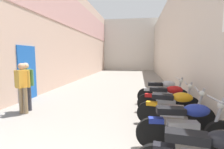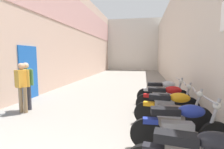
{
  "view_description": "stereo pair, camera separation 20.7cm",
  "coord_description": "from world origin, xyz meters",
  "px_view_note": "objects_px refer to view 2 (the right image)",
  "views": [
    {
      "loc": [
        1.34,
        -0.66,
        1.78
      ],
      "look_at": [
        0.26,
        6.15,
        1.03
      ],
      "focal_mm": 27.23,
      "sensor_mm": 36.0,
      "label": 1
    },
    {
      "loc": [
        1.54,
        -0.63,
        1.78
      ],
      "look_at": [
        0.26,
        6.15,
        1.03
      ],
      "focal_mm": 27.23,
      "sensor_mm": 36.0,
      "label": 2
    }
  ],
  "objects_px": {
    "motorcycle_fourth": "(167,99)",
    "motorcycle_third": "(172,108)",
    "pedestrian_further_down": "(26,83)",
    "motorcycle_fifth": "(163,92)",
    "pedestrian_mid_alley": "(22,84)",
    "motorcycle_second": "(181,125)"
  },
  "relations": [
    {
      "from": "motorcycle_fourth",
      "to": "motorcycle_third",
      "type": "bearing_deg",
      "value": -90.0
    },
    {
      "from": "pedestrian_mid_alley",
      "to": "pedestrian_further_down",
      "type": "relative_size",
      "value": 1.0
    },
    {
      "from": "motorcycle_third",
      "to": "pedestrian_further_down",
      "type": "xyz_separation_m",
      "value": [
        -4.49,
        0.63,
        0.42
      ]
    },
    {
      "from": "motorcycle_fifth",
      "to": "motorcycle_third",
      "type": "bearing_deg",
      "value": -90.0
    },
    {
      "from": "motorcycle_second",
      "to": "motorcycle_fourth",
      "type": "xyz_separation_m",
      "value": [
        -0.0,
        2.01,
        0.0
      ]
    },
    {
      "from": "motorcycle_third",
      "to": "motorcycle_fourth",
      "type": "relative_size",
      "value": 1.0
    },
    {
      "from": "motorcycle_third",
      "to": "pedestrian_further_down",
      "type": "relative_size",
      "value": 1.17
    },
    {
      "from": "motorcycle_second",
      "to": "motorcycle_fourth",
      "type": "relative_size",
      "value": 1.0
    },
    {
      "from": "motorcycle_fifth",
      "to": "pedestrian_mid_alley",
      "type": "height_order",
      "value": "pedestrian_mid_alley"
    },
    {
      "from": "motorcycle_fifth",
      "to": "motorcycle_fourth",
      "type": "bearing_deg",
      "value": -90.01
    },
    {
      "from": "pedestrian_mid_alley",
      "to": "pedestrian_further_down",
      "type": "height_order",
      "value": "same"
    },
    {
      "from": "pedestrian_mid_alley",
      "to": "motorcycle_second",
      "type": "bearing_deg",
      "value": -17.62
    },
    {
      "from": "motorcycle_third",
      "to": "motorcycle_fifth",
      "type": "relative_size",
      "value": 0.99
    },
    {
      "from": "motorcycle_second",
      "to": "pedestrian_mid_alley",
      "type": "height_order",
      "value": "pedestrian_mid_alley"
    },
    {
      "from": "pedestrian_mid_alley",
      "to": "motorcycle_third",
      "type": "bearing_deg",
      "value": -4.47
    },
    {
      "from": "motorcycle_second",
      "to": "motorcycle_fifth",
      "type": "bearing_deg",
      "value": 90.0
    },
    {
      "from": "pedestrian_further_down",
      "to": "motorcycle_third",
      "type": "bearing_deg",
      "value": -8.02
    },
    {
      "from": "pedestrian_mid_alley",
      "to": "pedestrian_further_down",
      "type": "distance_m",
      "value": 0.3
    },
    {
      "from": "motorcycle_second",
      "to": "motorcycle_third",
      "type": "height_order",
      "value": "same"
    },
    {
      "from": "motorcycle_third",
      "to": "pedestrian_further_down",
      "type": "height_order",
      "value": "pedestrian_further_down"
    },
    {
      "from": "motorcycle_third",
      "to": "motorcycle_fifth",
      "type": "xyz_separation_m",
      "value": [
        0.0,
        1.99,
        0.0
      ]
    },
    {
      "from": "motorcycle_fifth",
      "to": "pedestrian_further_down",
      "type": "height_order",
      "value": "pedestrian_further_down"
    }
  ]
}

